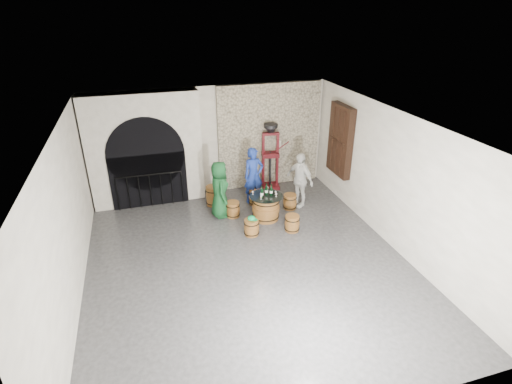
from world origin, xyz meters
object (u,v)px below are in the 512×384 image
object	(u,v)px
wine_bottle_center	(271,191)
side_barrel	(213,196)
wine_bottle_right	(266,190)
barrel_stool_far	(255,197)
person_white	(300,180)
barrel_stool_left	(233,209)
barrel_stool_near_left	(252,227)
barrel_stool_near_right	(292,223)
person_green	(220,190)
wine_bottle_left	(262,193)
barrel_stool_right	(290,202)
corking_press	(270,152)
barrel_table	(266,207)
person_blue	(254,176)

from	to	relation	value
wine_bottle_center	side_barrel	world-z (taller)	wine_bottle_center
side_barrel	wine_bottle_right	bearing A→B (deg)	-43.13
barrel_stool_far	person_white	world-z (taller)	person_white
barrel_stool_left	barrel_stool_near_left	distance (m)	1.08
barrel_stool_near_right	side_barrel	bearing A→B (deg)	129.68
person_green	wine_bottle_left	size ratio (longest dim) A/B	4.85
person_white	wine_bottle_right	world-z (taller)	person_white
barrel_stool_right	corking_press	distance (m)	1.78
barrel_stool_far	barrel_stool_right	world-z (taller)	same
barrel_stool_left	barrel_stool_far	distance (m)	0.96
barrel_stool_near_right	person_green	world-z (taller)	person_green
barrel_stool_right	barrel_stool_near_right	size ratio (longest dim) A/B	1.00
person_green	wine_bottle_center	bearing A→B (deg)	-112.03
barrel_table	barrel_stool_near_left	bearing A→B (deg)	-131.32
barrel_table	barrel_stool_near_right	size ratio (longest dim) A/B	2.07
wine_bottle_right	corking_press	world-z (taller)	corking_press
wine_bottle_center	wine_bottle_right	size ratio (longest dim) A/B	1.00
barrel_stool_far	wine_bottle_left	xyz separation A→B (m)	(-0.11, -0.96, 0.61)
barrel_stool_near_right	person_white	size ratio (longest dim) A/B	0.27
barrel_stool_near_right	person_green	size ratio (longest dim) A/B	0.27
person_blue	corking_press	distance (m)	1.14
barrel_stool_far	side_barrel	bearing A→B (deg)	165.68
wine_bottle_left	barrel_stool_near_left	bearing A→B (deg)	-126.75
person_blue	wine_bottle_center	world-z (taller)	person_blue
person_green	wine_bottle_center	size ratio (longest dim) A/B	4.85
barrel_stool_left	wine_bottle_right	size ratio (longest dim) A/B	1.32
barrel_stool_far	wine_bottle_right	bearing A→B (deg)	-86.40
barrel_stool_near_right	wine_bottle_center	world-z (taller)	wine_bottle_center
barrel_stool_near_right	barrel_stool_near_left	size ratio (longest dim) A/B	1.00
person_green	wine_bottle_center	distance (m)	1.38
wine_bottle_left	wine_bottle_right	distance (m)	0.20
barrel_stool_near_right	person_white	bearing A→B (deg)	61.36
person_white	wine_bottle_right	size ratio (longest dim) A/B	4.87
barrel_stool_right	wine_bottle_left	world-z (taller)	wine_bottle_left
barrel_table	barrel_stool_near_left	distance (m)	0.92
barrel_stool_near_left	wine_bottle_right	xyz separation A→B (m)	(0.63, 0.74, 0.61)
barrel_stool_near_left	barrel_stool_far	bearing A→B (deg)	70.13
person_white	barrel_stool_right	bearing A→B (deg)	-92.53
barrel_stool_left	wine_bottle_left	bearing A→B (deg)	-32.35
barrel_table	wine_bottle_right	distance (m)	0.48
barrel_stool_near_left	barrel_table	bearing A→B (deg)	48.68
barrel_stool_left	wine_bottle_left	size ratio (longest dim) A/B	1.32
barrel_stool_near_right	barrel_stool_right	bearing A→B (deg)	71.67
person_blue	wine_bottle_center	bearing A→B (deg)	-91.40
barrel_stool_near_left	person_green	xyz separation A→B (m)	(-0.54, 1.20, 0.58)
barrel_stool_near_left	person_white	bearing A→B (deg)	33.92
barrel_stool_far	person_blue	bearing A→B (deg)	91.59
person_green	wine_bottle_left	world-z (taller)	person_green
barrel_stool_near_right	side_barrel	world-z (taller)	side_barrel
barrel_stool_far	wine_bottle_right	xyz separation A→B (m)	(0.05, -0.85, 0.61)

